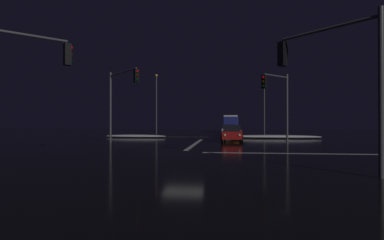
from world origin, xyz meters
TOP-DOWN VIEW (x-y plane):
  - ground at (0.00, 0.00)m, footprint 120.00×120.00m
  - stop_line_north at (0.00, 7.47)m, footprint 0.35×12.73m
  - centre_line_ns at (0.00, 19.07)m, footprint 22.00×0.15m
  - crosswalk_bar_east at (7.57, 0.00)m, footprint 12.73×0.40m
  - snow_bank_left_curb at (-8.27, 16.86)m, footprint 7.49×1.50m
  - snow_bank_right_curb at (8.27, 16.75)m, footprint 10.38×1.50m
  - sedan_red at (3.19, 10.47)m, footprint 2.02×4.33m
  - sedan_orange at (3.43, 15.85)m, footprint 2.02×4.33m
  - sedan_white at (3.02, 21.51)m, footprint 2.02×4.33m
  - sedan_blue at (2.96, 27.27)m, footprint 2.02×4.33m
  - box_truck at (3.47, 35.16)m, footprint 2.68×8.28m
  - traffic_signal_sw at (-6.60, -6.60)m, footprint 3.24×3.24m
  - traffic_signal_ne at (6.92, 6.92)m, footprint 2.51×2.51m
  - traffic_signal_nw at (-6.39, 6.39)m, footprint 3.81×3.81m
  - traffic_signal_se at (6.66, -6.66)m, footprint 3.06×3.06m
  - streetlamp_right_far at (8.57, 29.07)m, footprint 0.44×0.44m
  - streetlamp_left_far at (-8.57, 29.07)m, footprint 0.44×0.44m

SIDE VIEW (x-z plane):
  - ground at x=0.00m, z-range -0.10..0.00m
  - stop_line_north at x=0.00m, z-range 0.00..0.01m
  - centre_line_ns at x=0.00m, z-range 0.00..0.01m
  - crosswalk_bar_east at x=7.57m, z-range 0.00..0.01m
  - snow_bank_left_curb at x=-8.27m, z-range 0.00..0.37m
  - snow_bank_right_curb at x=8.27m, z-range 0.00..0.41m
  - sedan_red at x=3.19m, z-range 0.02..1.59m
  - sedan_orange at x=3.43m, z-range 0.02..1.59m
  - sedan_white at x=3.02m, z-range 0.02..1.59m
  - sedan_blue at x=2.96m, z-range 0.02..1.59m
  - box_truck at x=3.47m, z-range 0.17..3.25m
  - traffic_signal_se at x=6.66m, z-range 1.10..6.90m
  - traffic_signal_ne at x=6.92m, z-range 1.09..7.10m
  - traffic_signal_sw at x=-6.60m, z-range 1.16..7.25m
  - traffic_signal_nw at x=-6.39m, z-range 1.27..7.72m
  - streetlamp_right_far at x=8.57m, z-range 0.68..9.11m
  - streetlamp_left_far at x=-8.57m, z-range 0.70..10.37m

